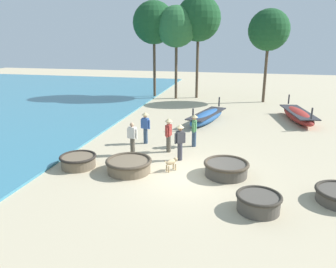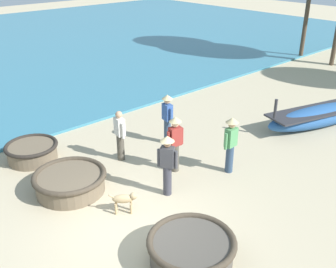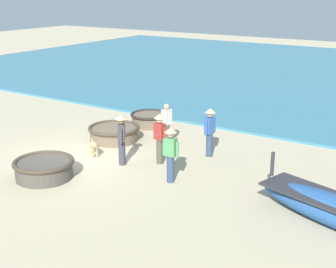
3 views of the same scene
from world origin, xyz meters
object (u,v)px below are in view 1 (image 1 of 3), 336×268
Objects in this scene: fisherman_by_coracle at (169,133)px; fisherman_crouching at (180,140)px; coracle_beside_post at (78,161)px; fisherman_standing_left at (145,126)px; long_boat_blue_hull at (298,115)px; tree_tall_back at (269,30)px; tree_left_mid at (176,27)px; coracle_tilted at (259,202)px; tree_rightmost at (154,23)px; long_boat_white_hull at (207,117)px; fisherman_hauling at (132,138)px; coracle_weathered at (129,165)px; dog at (172,162)px; coracle_far_right at (226,168)px; tree_center at (198,19)px; fisherman_standing_right at (194,128)px.

fisherman_crouching is at bearing -52.37° from fisherman_by_coracle.
coracle_beside_post is 0.94× the size of fisherman_standing_left.
tree_tall_back reaches higher than long_boat_blue_hull.
tree_left_mid is (-7.63, -0.03, 0.30)m from tree_tall_back.
fisherman_crouching is at bearing 130.43° from coracle_tilted.
tree_left_mid is 0.95× the size of tree_rightmost.
fisherman_by_coracle reaches higher than long_boat_white_hull.
long_boat_white_hull is 5.72m from fisherman_standing_left.
fisherman_crouching is at bearing -5.06° from fisherman_hauling.
tree_left_mid is at bearing 94.56° from fisherman_standing_left.
tree_tall_back is at bearing 69.96° from coracle_weathered.
dog is at bearing -94.22° from fisherman_crouching.
tree_tall_back reaches higher than dog.
coracle_weathered is at bearing -163.24° from dog.
tree_left_mid reaches higher than coracle_tilted.
tree_rightmost is (-1.24, 17.20, 6.25)m from coracle_beside_post.
fisherman_by_coracle is at bearing -72.40° from tree_rightmost.
coracle_tilted is at bearing -65.89° from tree_rightmost.
coracle_beside_post is at bearing -131.67° from fisherman_hauling.
long_boat_white_hull is at bearing 101.56° from coracle_far_right.
tree_tall_back is at bearing 82.26° from coracle_far_right.
tree_center is at bearing 172.14° from tree_tall_back.
fisherman_crouching is at bearing 85.78° from dog.
coracle_beside_post is at bearing -134.46° from long_boat_blue_hull.
tree_left_mid is at bearing -8.62° from tree_rightmost.
coracle_beside_post is 9.92m from long_boat_white_hull.
tree_tall_back reaches higher than fisherman_by_coracle.
coracle_beside_post is at bearing 164.20° from coracle_tilted.
tree_center is at bearing 92.88° from fisherman_by_coracle.
long_boat_white_hull reaches higher than coracle_far_right.
coracle_beside_post is 19.72m from tree_tall_back.
coracle_tilted is 4.28m from dog.
long_boat_white_hull is at bearing -77.72° from tree_center.
fisherman_standing_right is at bearing -131.53° from long_boat_blue_hull.
long_boat_white_hull is 2.88× the size of fisherman_standing_right.
tree_left_mid is at bearing 108.24° from coracle_far_right.
tree_tall_back is at bearing -7.86° from tree_center.
long_boat_blue_hull is 11.92m from dog.
coracle_far_right is 3.86m from fisherman_standing_right.
coracle_far_right is 17.47m from tree_tall_back.
coracle_weathered is 0.24× the size of tree_left_mid.
coracle_beside_post is 0.18× the size of tree_center.
long_boat_white_hull is 6.21m from fisherman_by_coracle.
coracle_far_right reaches higher than coracle_weathered.
long_boat_blue_hull is at bearing -33.49° from tree_left_mid.
coracle_weathered is (2.29, -0.01, 0.01)m from coracle_beside_post.
tree_center is (-3.64, 17.22, 6.55)m from coracle_far_right.
fisherman_standing_right is at bearing 41.06° from coracle_beside_post.
long_boat_white_hull is at bearing 104.72° from coracle_tilted.
fisherman_standing_right is at bearing -67.02° from tree_rightmost.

